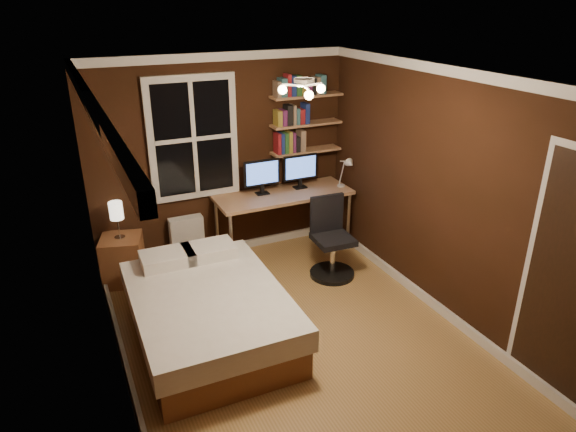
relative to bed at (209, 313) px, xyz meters
name	(u,v)px	position (x,y,z in m)	size (l,w,h in m)	color
floor	(296,339)	(0.75, -0.39, -0.28)	(4.20, 4.20, 0.00)	olive
wall_back	(222,159)	(0.75, 1.71, 0.97)	(3.20, 0.04, 2.50)	black
wall_left	(107,258)	(-0.85, -0.39, 0.97)	(0.04, 4.20, 2.50)	black
wall_right	(441,195)	(2.35, -0.39, 0.97)	(0.04, 4.20, 2.50)	black
ceiling	(299,76)	(0.75, -0.39, 2.22)	(3.20, 4.20, 0.02)	white
window	(193,138)	(0.40, 1.67, 1.27)	(1.06, 0.06, 1.46)	silver
door	(573,288)	(2.34, -1.94, 0.75)	(0.03, 0.82, 2.05)	black
ceiling_fixture	(304,91)	(0.75, -0.49, 2.12)	(0.44, 0.44, 0.18)	beige
bookshelf_lower	(306,151)	(1.83, 1.59, 0.97)	(0.92, 0.22, 0.03)	#A2744F
books_row_lower	(306,141)	(1.83, 1.59, 1.10)	(0.42, 0.16, 0.23)	maroon
bookshelf_middle	(306,124)	(1.83, 1.59, 1.32)	(0.92, 0.22, 0.03)	#A2744F
books_row_middle	(306,114)	(1.83, 1.59, 1.45)	(0.42, 0.16, 0.23)	navy
bookshelf_upper	(307,96)	(1.83, 1.59, 1.67)	(0.92, 0.22, 0.03)	#A2744F
books_row_upper	(307,85)	(1.83, 1.59, 1.80)	(0.60, 0.16, 0.23)	#285D28
bed	(209,313)	(0.00, 0.00, 0.00)	(1.39, 1.92, 0.65)	brown
nightstand	(123,260)	(-0.58, 1.46, 0.00)	(0.45, 0.45, 0.56)	brown
bedside_lamp	(117,220)	(-0.58, 1.46, 0.50)	(0.15, 0.15, 0.43)	beige
radiator	(187,240)	(0.21, 1.59, 0.03)	(0.41, 0.14, 0.61)	beige
desk	(283,198)	(1.41, 1.36, 0.48)	(1.72, 0.64, 0.81)	#A2744F
monitor_left	(262,177)	(1.16, 1.45, 0.76)	(0.46, 0.12, 0.44)	black
monitor_right	(300,172)	(1.69, 1.45, 0.76)	(0.46, 0.12, 0.44)	black
desk_lamp	(345,172)	(2.19, 1.19, 0.76)	(0.14, 0.32, 0.44)	silver
office_chair	(331,247)	(1.68, 0.60, 0.08)	(0.53, 0.53, 0.96)	black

